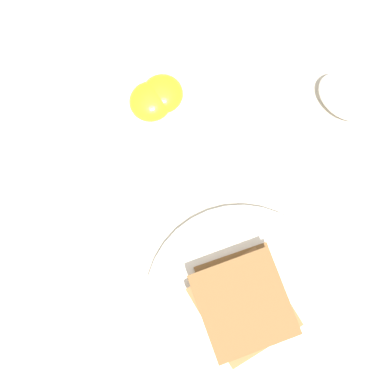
{
  "coord_description": "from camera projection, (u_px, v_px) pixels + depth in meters",
  "views": [
    {
      "loc": [
        -0.11,
        -0.07,
        0.59
      ],
      "look_at": [
        -0.0,
        -0.02,
        0.02
      ],
      "focal_mm": 50.0,
      "sensor_mm": 36.0,
      "label": 1
    }
  ],
  "objects": [
    {
      "name": "ground_plane",
      "position": [
        174.0,
        184.0,
        0.6
      ],
      "size": [
        3.0,
        3.0,
        0.0
      ],
      "primitive_type": "plane",
      "color": "beige"
    },
    {
      "name": "egg_bowl",
      "position": [
        146.0,
        90.0,
        0.6
      ],
      "size": [
        0.17,
        0.17,
        0.07
      ],
      "color": "white",
      "rests_on": "ground_plane"
    },
    {
      "name": "soup_spoon",
      "position": [
        353.0,
        103.0,
        0.61
      ],
      "size": [
        0.07,
        0.15,
        0.03
      ],
      "color": "white",
      "rests_on": "ground_plane"
    },
    {
      "name": "toast_plate",
      "position": [
        242.0,
        301.0,
        0.57
      ],
      "size": [
        0.21,
        0.21,
        0.01
      ],
      "color": "white",
      "rests_on": "ground_plane"
    },
    {
      "name": "toast_sandwich",
      "position": [
        244.0,
        302.0,
        0.54
      ],
      "size": [
        0.13,
        0.13,
        0.04
      ],
      "color": "brown",
      "rests_on": "toast_plate"
    }
  ]
}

